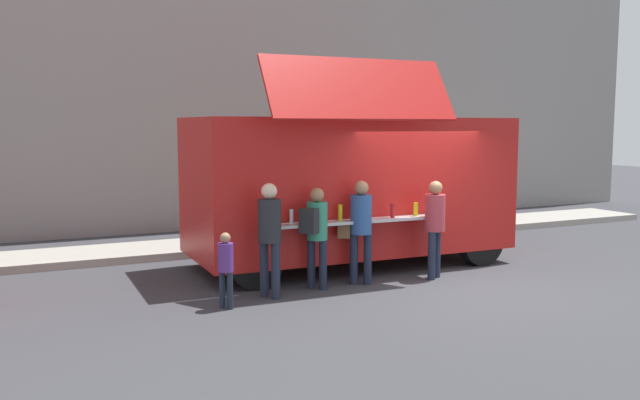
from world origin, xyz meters
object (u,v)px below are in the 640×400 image
at_px(customer_mid_with_backpack, 316,228).
at_px(child_near_queue, 226,263).
at_px(food_truck_main, 350,185).
at_px(customer_front_ordering, 360,223).
at_px(customer_rear_waiting, 269,230).
at_px(customer_extra_browsing, 435,221).
at_px(trash_bin, 434,212).

bearing_deg(customer_mid_with_backpack, child_near_queue, 160.59).
distance_m(food_truck_main, customer_front_ordering, 1.61).
distance_m(customer_rear_waiting, customer_extra_browsing, 2.99).
distance_m(food_truck_main, customer_rear_waiting, 2.77).
bearing_deg(child_near_queue, customer_front_ordering, -21.66).
bearing_deg(customer_extra_browsing, food_truck_main, -6.69).
distance_m(customer_mid_with_backpack, customer_extra_browsing, 2.15).
relative_size(customer_front_ordering, customer_extra_browsing, 1.02).
bearing_deg(child_near_queue, food_truck_main, -0.34).
bearing_deg(food_truck_main, child_near_queue, -146.82).
height_order(trash_bin, customer_mid_with_backpack, customer_mid_with_backpack).
xyz_separation_m(customer_mid_with_backpack, customer_rear_waiting, (-0.85, -0.17, 0.05)).
bearing_deg(trash_bin, customer_front_ordering, -137.66).
relative_size(trash_bin, customer_front_ordering, 0.61).
bearing_deg(customer_mid_with_backpack, customer_extra_browsing, -40.05).
bearing_deg(trash_bin, customer_mid_with_backpack, -142.65).
xyz_separation_m(customer_front_ordering, customer_mid_with_backpack, (-0.80, -0.00, -0.02)).
bearing_deg(customer_extra_browsing, customer_rear_waiting, 57.47).
relative_size(food_truck_main, customer_rear_waiting, 3.37).
relative_size(trash_bin, customer_rear_waiting, 0.60).
bearing_deg(customer_extra_browsing, customer_mid_with_backpack, 52.89).
xyz_separation_m(food_truck_main, trash_bin, (3.53, 2.32, -0.98)).
xyz_separation_m(customer_front_ordering, child_near_queue, (-2.43, -0.46, -0.36)).
distance_m(customer_front_ordering, customer_rear_waiting, 1.65).
bearing_deg(customer_extra_browsing, trash_bin, -67.28).
distance_m(customer_front_ordering, child_near_queue, 2.50).
xyz_separation_m(food_truck_main, customer_rear_waiting, (-2.23, -1.59, -0.46)).
bearing_deg(customer_front_ordering, customer_extra_browsing, -66.89).
height_order(food_truck_main, trash_bin, food_truck_main).
height_order(trash_bin, child_near_queue, child_near_queue).
bearing_deg(customer_mid_with_backpack, customer_front_ordering, -35.07).
height_order(customer_extra_browsing, child_near_queue, customer_extra_browsing).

